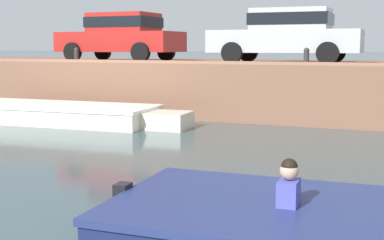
{
  "coord_description": "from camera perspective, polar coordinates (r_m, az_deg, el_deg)",
  "views": [
    {
      "loc": [
        1.68,
        -1.19,
        2.07
      ],
      "look_at": [
        -0.63,
        4.38,
        1.24
      ],
      "focal_mm": 50.0,
      "sensor_mm": 36.0,
      "label": 1
    }
  ],
  "objects": [
    {
      "name": "far_wall_coping",
      "position": [
        13.92,
        15.66,
        5.77
      ],
      "size": [
        60.0,
        0.24,
        0.08
      ],
      "primitive_type": "cube",
      "color": "#9F6C52",
      "rests_on": "far_quay_wall"
    },
    {
      "name": "car_left_inner_silver",
      "position": [
        15.75,
        10.13,
        9.08
      ],
      "size": [
        4.31,
        1.94,
        1.54
      ],
      "color": "#B7BABC",
      "rests_on": "far_quay_wall"
    },
    {
      "name": "boat_moored_west_cream",
      "position": [
        14.88,
        -13.17,
        0.64
      ],
      "size": [
        6.54,
        2.22,
        0.5
      ],
      "color": "silver",
      "rests_on": "ground"
    },
    {
      "name": "car_leftmost_red",
      "position": [
        17.75,
        -7.53,
        8.99
      ],
      "size": [
        4.06,
        2.0,
        1.54
      ],
      "color": "#B2231E",
      "rests_on": "far_quay_wall"
    },
    {
      "name": "far_quay_wall",
      "position": [
        16.83,
        16.76,
        3.2
      ],
      "size": [
        60.0,
        6.0,
        1.59
      ],
      "primitive_type": "cube",
      "color": "brown",
      "rests_on": "ground"
    },
    {
      "name": "mooring_bollard_mid",
      "position": [
        14.18,
        12.11,
        6.73
      ],
      "size": [
        0.15,
        0.15,
        0.45
      ],
      "color": "#2D2B28",
      "rests_on": "far_quay_wall"
    },
    {
      "name": "ground_plane",
      "position": [
        7.91,
        9.53,
        -7.41
      ],
      "size": [
        400.0,
        400.0,
        0.0
      ],
      "primitive_type": "plane",
      "color": "#3D5156"
    },
    {
      "name": "mooring_bollard_west",
      "position": [
        16.96,
        -12.22,
        6.88
      ],
      "size": [
        0.15,
        0.15,
        0.45
      ],
      "color": "#2D2B28",
      "rests_on": "far_quay_wall"
    }
  ]
}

